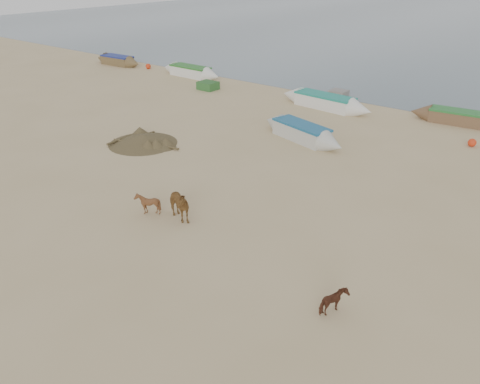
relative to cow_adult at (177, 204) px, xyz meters
name	(u,v)px	position (x,y,z in m)	size (l,w,h in m)	color
ground	(166,261)	(1.67, -2.22, -0.66)	(140.00, 140.00, 0.00)	tan
cow_adult	(177,204)	(0.00, 0.00, 0.00)	(0.71, 1.56, 1.31)	brown
calf_front	(148,203)	(-1.25, -0.39, -0.21)	(0.72, 0.81, 0.90)	brown
calf_right	(334,303)	(7.31, -1.09, -0.28)	(0.76, 0.65, 0.76)	#532B1B
near_canoe	(301,132)	(-0.97, 10.66, -0.20)	(6.00, 1.22, 0.92)	beige
debris_pile	(143,139)	(-7.43, 4.78, -0.41)	(3.75, 3.75, 0.50)	brown
waterline_canoes	(346,103)	(-1.66, 17.53, -0.22)	(53.07, 4.87, 0.91)	brown
beach_clutter	(462,130)	(5.88, 17.03, -0.36)	(44.75, 5.28, 0.64)	#2D602B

